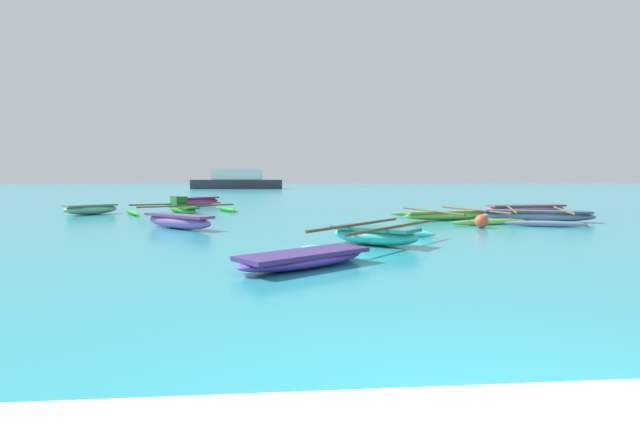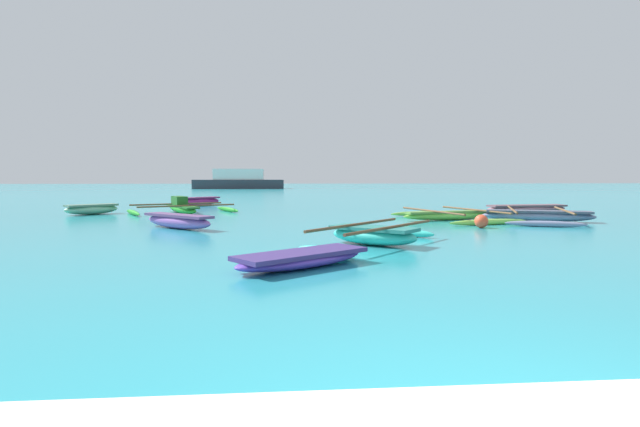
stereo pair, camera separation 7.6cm
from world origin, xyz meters
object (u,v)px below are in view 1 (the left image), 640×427
moored_boat_1 (178,221)px  moored_boat_5 (453,215)px  mooring_buoy_0 (481,221)px  distant_ferry (237,181)px  moored_boat_6 (196,201)px  moored_boat_0 (304,258)px  moored_boat_4 (181,208)px  moored_boat_2 (537,216)px  moored_boat_8 (91,209)px  moored_boat_3 (375,235)px  moored_boat_7 (526,208)px

moored_boat_1 → moored_boat_5: bearing=57.7°
moored_boat_5 → mooring_buoy_0: (-0.14, -2.97, 0.04)m
distant_ferry → moored_boat_6: bearing=-88.7°
moored_boat_0 → mooring_buoy_0: 8.72m
moored_boat_4 → moored_boat_5: 11.69m
moored_boat_2 → mooring_buoy_0: 3.53m
moored_boat_5 → moored_boat_8: (-14.48, 3.96, 0.07)m
moored_boat_2 → moored_boat_4: size_ratio=0.93×
moored_boat_3 → moored_boat_8: size_ratio=1.84×
moored_boat_5 → moored_boat_8: moored_boat_8 is taller
moored_boat_2 → moored_boat_1: bearing=-152.0°
moored_boat_3 → moored_boat_4: moored_boat_4 is taller
moored_boat_7 → distant_ferry: distant_ferry is taller
moored_boat_0 → moored_boat_2: size_ratio=0.56×
moored_boat_6 → moored_boat_7: size_ratio=0.64×
moored_boat_5 → moored_boat_0: bearing=-137.1°
moored_boat_2 → moored_boat_0: bearing=-115.1°
moored_boat_0 → moored_boat_1: (-3.51, 6.97, 0.09)m
moored_boat_4 → moored_boat_7: bearing=60.8°
moored_boat_3 → moored_boat_6: size_ratio=1.57×
moored_boat_2 → distant_ferry: 54.24m
moored_boat_0 → moored_boat_8: moored_boat_8 is taller
moored_boat_3 → mooring_buoy_0: (4.13, 3.60, -0.02)m
moored_boat_2 → moored_boat_5: bearing=-177.9°
moored_boat_0 → moored_boat_4: bearing=72.0°
moored_boat_8 → moored_boat_3: bearing=-86.8°
moored_boat_3 → moored_boat_5: (4.27, 6.57, -0.06)m
mooring_buoy_0 → moored_boat_6: bearing=129.9°
moored_boat_1 → distant_ferry: distant_ferry is taller
mooring_buoy_0 → distant_ferry: distant_ferry is taller
moored_boat_2 → moored_boat_3: 8.99m
moored_boat_4 → moored_boat_7: moored_boat_4 is taller
moored_boat_3 → moored_boat_5: 7.84m
moored_boat_1 → moored_boat_4: 6.99m
moored_boat_1 → distant_ferry: 53.66m
distant_ferry → moored_boat_5: bearing=-76.9°
moored_boat_6 → moored_boat_0: bearing=-118.9°
moored_boat_4 → moored_boat_1: bearing=-15.7°
mooring_buoy_0 → distant_ferry: size_ratio=0.03×
moored_boat_7 → distant_ferry: size_ratio=0.32×
moored_boat_0 → moored_boat_1: 7.80m
moored_boat_0 → mooring_buoy_0: mooring_buoy_0 is taller
moored_boat_1 → moored_boat_6: bearing=140.2°
moored_boat_7 → moored_boat_4: bearing=168.8°
moored_boat_4 → distant_ferry: 46.73m
moored_boat_0 → moored_boat_4: moored_boat_4 is taller
moored_boat_4 → moored_boat_8: 3.74m
moored_boat_1 → moored_boat_4: size_ratio=0.51×
moored_boat_1 → moored_boat_7: moored_boat_1 is taller
moored_boat_1 → moored_boat_2: bearing=50.3°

